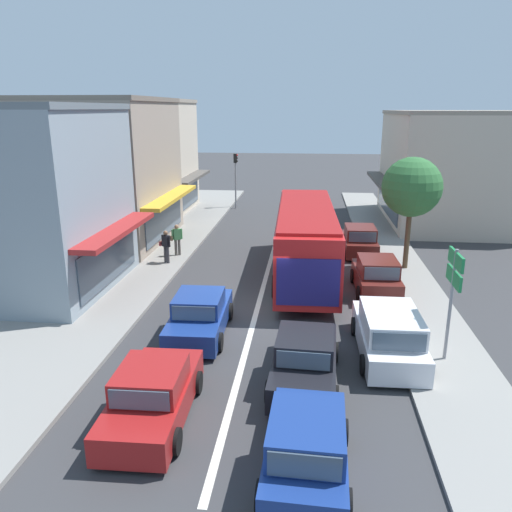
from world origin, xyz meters
TOP-DOWN VIEW (x-y plane):
  - ground_plane at (0.00, 0.00)m, footprint 140.00×140.00m
  - lane_centre_line at (0.00, 4.00)m, footprint 0.20×28.00m
  - sidewalk_left at (-6.80, 6.00)m, footprint 5.20×44.00m
  - kerb_right at (6.20, 6.00)m, footprint 2.80×44.00m
  - shopfront_corner_near at (-10.18, 1.32)m, footprint 8.77×7.17m
  - shopfront_mid_block at (-10.18, 9.40)m, footprint 8.82×8.54m
  - shopfront_far_end at (-10.18, 17.79)m, footprint 7.41×8.02m
  - building_right_far at (11.48, 16.85)m, footprint 9.57×10.87m
  - city_bus at (1.76, 4.45)m, footprint 2.98×10.93m
  - hatchback_behind_bus_mid at (1.99, -8.86)m, footprint 1.91×3.75m
  - sedan_behind_bus_near at (-1.82, -7.22)m, footprint 1.97×4.24m
  - sedan_adjacent_lane_lead at (1.90, -4.97)m, footprint 2.04×4.27m
  - sedan_queue_far_back at (-1.73, -2.23)m, footprint 1.99×4.25m
  - parked_wagon_kerb_front at (4.47, -3.18)m, footprint 2.01×4.54m
  - parked_hatchback_kerb_second at (4.78, 2.53)m, footprint 1.91×3.75m
  - parked_hatchback_kerb_third at (4.60, 8.37)m, footprint 1.88×3.73m
  - traffic_light_downstreet at (-3.79, 20.18)m, footprint 0.33×0.24m
  - directional_road_sign at (6.15, -3.42)m, footprint 0.10×1.40m
  - street_tree_right at (6.55, 5.77)m, footprint 2.75×2.75m
  - pedestrian_with_handbag_near at (-5.06, 5.26)m, footprint 0.63×0.45m
  - pedestrian_browsing_midblock at (-4.86, 6.60)m, footprint 0.62×0.48m

SIDE VIEW (x-z plane):
  - ground_plane at x=0.00m, z-range 0.00..0.00m
  - lane_centre_line at x=0.00m, z-range 0.00..0.01m
  - kerb_right at x=6.20m, z-range 0.00..0.12m
  - sidewalk_left at x=-6.80m, z-range 0.00..0.14m
  - sedan_behind_bus_near at x=-1.82m, z-range -0.07..1.40m
  - sedan_adjacent_lane_lead at x=1.90m, z-range -0.07..1.40m
  - sedan_queue_far_back at x=-1.73m, z-range -0.07..1.40m
  - hatchback_behind_bus_mid at x=1.99m, z-range -0.06..1.48m
  - parked_hatchback_kerb_second at x=4.78m, z-range -0.06..1.48m
  - parked_hatchback_kerb_third at x=4.60m, z-range -0.06..1.48m
  - parked_wagon_kerb_front at x=4.47m, z-range -0.04..1.53m
  - pedestrian_with_handbag_near at x=-5.06m, z-range 0.25..1.88m
  - pedestrian_browsing_midblock at x=-4.86m, z-range 0.25..1.88m
  - city_bus at x=1.76m, z-range 0.27..3.49m
  - directional_road_sign at x=6.15m, z-range 0.90..4.50m
  - traffic_light_downstreet at x=-3.79m, z-range 0.75..4.95m
  - building_right_far at x=11.48m, z-range 0.00..7.35m
  - shopfront_corner_near at x=-10.18m, z-range -0.01..7.68m
  - street_tree_right at x=6.55m, z-range 1.30..6.68m
  - shopfront_mid_block at x=-10.18m, z-range -0.01..8.06m
  - shopfront_far_end at x=-10.18m, z-range -0.01..8.10m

